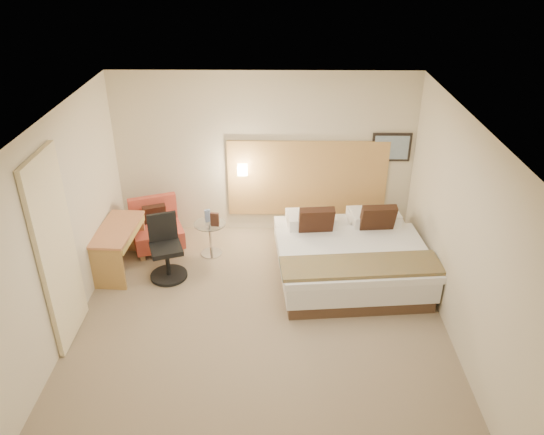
{
  "coord_description": "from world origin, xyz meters",
  "views": [
    {
      "loc": [
        0.22,
        -5.48,
        4.5
      ],
      "look_at": [
        0.14,
        0.79,
        1.13
      ],
      "focal_mm": 35.0,
      "sensor_mm": 36.0,
      "label": 1
    }
  ],
  "objects_px": {
    "bed": "(349,256)",
    "lounge_chair": "(157,229)",
    "desk": "(119,237)",
    "desk_chair": "(166,253)",
    "side_table": "(211,237)"
  },
  "relations": [
    {
      "from": "side_table",
      "to": "desk_chair",
      "type": "relative_size",
      "value": 0.58
    },
    {
      "from": "lounge_chair",
      "to": "side_table",
      "type": "relative_size",
      "value": 1.7
    },
    {
      "from": "lounge_chair",
      "to": "side_table",
      "type": "distance_m",
      "value": 0.92
    },
    {
      "from": "bed",
      "to": "side_table",
      "type": "bearing_deg",
      "value": 165.07
    },
    {
      "from": "lounge_chair",
      "to": "desk",
      "type": "relative_size",
      "value": 0.82
    },
    {
      "from": "bed",
      "to": "lounge_chair",
      "type": "bearing_deg",
      "value": 165.31
    },
    {
      "from": "lounge_chair",
      "to": "desk",
      "type": "height_order",
      "value": "lounge_chair"
    },
    {
      "from": "bed",
      "to": "lounge_chair",
      "type": "relative_size",
      "value": 2.38
    },
    {
      "from": "side_table",
      "to": "desk",
      "type": "xyz_separation_m",
      "value": [
        -1.28,
        -0.44,
        0.25
      ]
    },
    {
      "from": "desk_chair",
      "to": "bed",
      "type": "bearing_deg",
      "value": 1.07
    },
    {
      "from": "bed",
      "to": "desk",
      "type": "relative_size",
      "value": 1.95
    },
    {
      "from": "bed",
      "to": "lounge_chair",
      "type": "xyz_separation_m",
      "value": [
        -2.98,
        0.78,
        -0.01
      ]
    },
    {
      "from": "bed",
      "to": "desk_chair",
      "type": "height_order",
      "value": "bed"
    },
    {
      "from": "lounge_chair",
      "to": "side_table",
      "type": "xyz_separation_m",
      "value": [
        0.89,
        -0.22,
        -0.01
      ]
    },
    {
      "from": "lounge_chair",
      "to": "bed",
      "type": "bearing_deg",
      "value": -14.69
    }
  ]
}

